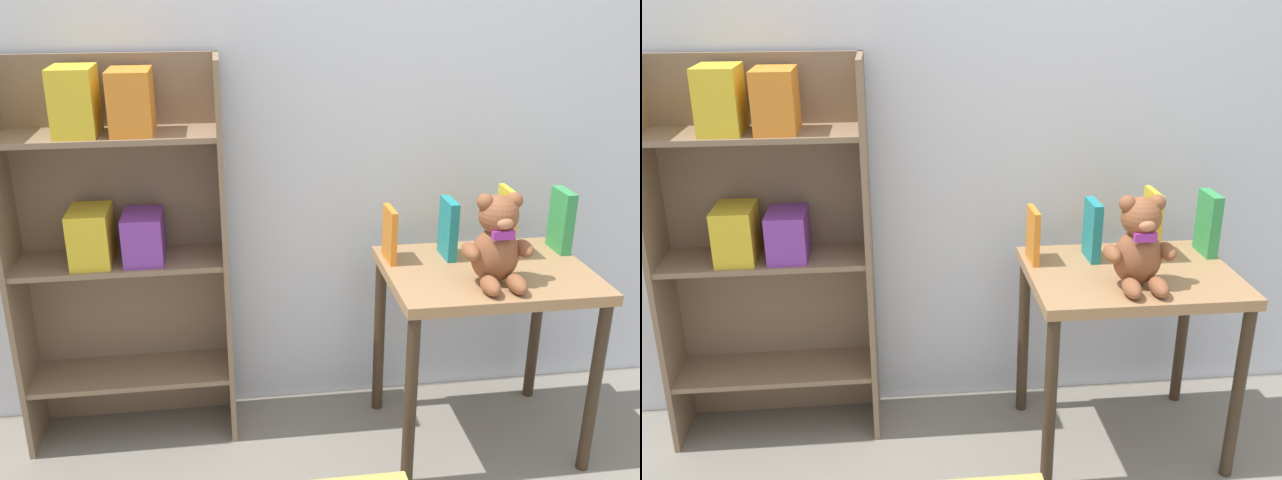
# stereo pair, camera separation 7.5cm
# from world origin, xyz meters

# --- Properties ---
(wall_back) EXTENTS (4.80, 0.06, 2.50)m
(wall_back) POSITION_xyz_m (0.00, 1.42, 1.25)
(wall_back) COLOR silver
(wall_back) RESTS_ON ground_plane
(bookshelf_side) EXTENTS (0.70, 0.25, 1.31)m
(bookshelf_side) POSITION_xyz_m (-0.85, 1.28, 0.76)
(bookshelf_side) COLOR #7F664C
(bookshelf_side) RESTS_ON ground_plane
(display_table) EXTENTS (0.66, 0.50, 0.64)m
(display_table) POSITION_xyz_m (0.34, 1.04, 0.55)
(display_table) COLOR #9E754C
(display_table) RESTS_ON ground_plane
(teddy_bear) EXTENTS (0.22, 0.20, 0.29)m
(teddy_bear) POSITION_xyz_m (0.32, 0.94, 0.78)
(teddy_bear) COLOR brown
(teddy_bear) RESTS_ON display_table
(book_standing_orange) EXTENTS (0.02, 0.12, 0.18)m
(book_standing_orange) POSITION_xyz_m (0.04, 1.16, 0.74)
(book_standing_orange) COLOR orange
(book_standing_orange) RESTS_ON display_table
(book_standing_teal) EXTENTS (0.03, 0.12, 0.20)m
(book_standing_teal) POSITION_xyz_m (0.24, 1.17, 0.74)
(book_standing_teal) COLOR teal
(book_standing_teal) RESTS_ON display_table
(book_standing_yellow) EXTENTS (0.02, 0.14, 0.23)m
(book_standing_yellow) POSITION_xyz_m (0.44, 1.16, 0.76)
(book_standing_yellow) COLOR gold
(book_standing_yellow) RESTS_ON display_table
(book_standing_green) EXTENTS (0.04, 0.12, 0.21)m
(book_standing_green) POSITION_xyz_m (0.64, 1.17, 0.75)
(book_standing_green) COLOR #33934C
(book_standing_green) RESTS_ON display_table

